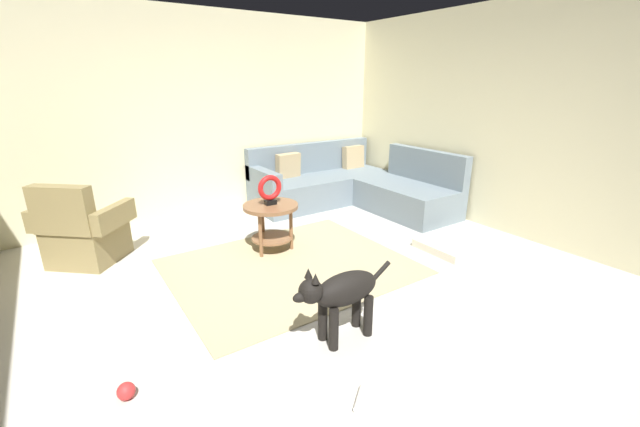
{
  "coord_description": "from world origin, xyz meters",
  "views": [
    {
      "loc": [
        -1.66,
        -2.52,
        1.82
      ],
      "look_at": [
        0.45,
        0.6,
        0.55
      ],
      "focal_mm": 22.23,
      "sensor_mm": 36.0,
      "label": 1
    }
  ],
  "objects_px": {
    "torus_sculpture": "(270,189)",
    "sectional_couch": "(351,187)",
    "dog_toy_rope": "(360,398)",
    "dog": "(341,293)",
    "dog_bed_mat": "(456,243)",
    "side_table": "(271,215)",
    "dog_toy_ball": "(126,391)",
    "armchair": "(83,233)"
  },
  "relations": [
    {
      "from": "dog_bed_mat",
      "to": "dog_toy_ball",
      "type": "xyz_separation_m",
      "value": [
        -3.53,
        -0.37,
        0.01
      ]
    },
    {
      "from": "dog_bed_mat",
      "to": "dog_toy_ball",
      "type": "bearing_deg",
      "value": -174.09
    },
    {
      "from": "dog",
      "to": "sectional_couch",
      "type": "bearing_deg",
      "value": -38.69
    },
    {
      "from": "sectional_couch",
      "to": "dog_toy_rope",
      "type": "xyz_separation_m",
      "value": [
        -2.39,
        -3.12,
        -0.26
      ]
    },
    {
      "from": "torus_sculpture",
      "to": "dog_toy_rope",
      "type": "height_order",
      "value": "torus_sculpture"
    },
    {
      "from": "dog_bed_mat",
      "to": "dog",
      "type": "distance_m",
      "value": 2.23
    },
    {
      "from": "sectional_couch",
      "to": "dog_bed_mat",
      "type": "xyz_separation_m",
      "value": [
        -0.01,
        -1.94,
        -0.24
      ]
    },
    {
      "from": "sectional_couch",
      "to": "dog_bed_mat",
      "type": "distance_m",
      "value": 1.96
    },
    {
      "from": "armchair",
      "to": "dog_toy_rope",
      "type": "xyz_separation_m",
      "value": [
        1.15,
        -3.09,
        -0.3
      ]
    },
    {
      "from": "dog",
      "to": "armchair",
      "type": "bearing_deg",
      "value": 30.25
    },
    {
      "from": "torus_sculpture",
      "to": "sectional_couch",
      "type": "bearing_deg",
      "value": 25.16
    },
    {
      "from": "dog_toy_ball",
      "to": "dog_toy_rope",
      "type": "bearing_deg",
      "value": -35.23
    },
    {
      "from": "dog_toy_ball",
      "to": "dog_bed_mat",
      "type": "bearing_deg",
      "value": 5.91
    },
    {
      "from": "side_table",
      "to": "dog_toy_ball",
      "type": "xyz_separation_m",
      "value": [
        -1.75,
        -1.47,
        -0.36
      ]
    },
    {
      "from": "torus_sculpture",
      "to": "dog_toy_rope",
      "type": "distance_m",
      "value": 2.45
    },
    {
      "from": "dog_toy_rope",
      "to": "dog_bed_mat",
      "type": "bearing_deg",
      "value": 26.24
    },
    {
      "from": "torus_sculpture",
      "to": "side_table",
      "type": "bearing_deg",
      "value": 0.0
    },
    {
      "from": "sectional_couch",
      "to": "dog_toy_rope",
      "type": "bearing_deg",
      "value": -127.49
    },
    {
      "from": "dog_toy_rope",
      "to": "dog",
      "type": "bearing_deg",
      "value": 64.16
    },
    {
      "from": "torus_sculpture",
      "to": "dog_bed_mat",
      "type": "distance_m",
      "value": 2.2
    },
    {
      "from": "side_table",
      "to": "dog_toy_rope",
      "type": "xyz_separation_m",
      "value": [
        -0.6,
        -2.28,
        -0.39
      ]
    },
    {
      "from": "sectional_couch",
      "to": "side_table",
      "type": "distance_m",
      "value": 1.98
    },
    {
      "from": "dog",
      "to": "dog_toy_ball",
      "type": "bearing_deg",
      "value": 80.88
    },
    {
      "from": "side_table",
      "to": "dog",
      "type": "relative_size",
      "value": 0.71
    },
    {
      "from": "side_table",
      "to": "dog_bed_mat",
      "type": "bearing_deg",
      "value": -31.62
    },
    {
      "from": "sectional_couch",
      "to": "dog_toy_ball",
      "type": "height_order",
      "value": "sectional_couch"
    },
    {
      "from": "sectional_couch",
      "to": "dog",
      "type": "bearing_deg",
      "value": -129.64
    },
    {
      "from": "armchair",
      "to": "dog_bed_mat",
      "type": "relative_size",
      "value": 1.25
    },
    {
      "from": "sectional_couch",
      "to": "torus_sculpture",
      "type": "bearing_deg",
      "value": -154.84
    },
    {
      "from": "sectional_couch",
      "to": "dog_bed_mat",
      "type": "height_order",
      "value": "sectional_couch"
    },
    {
      "from": "side_table",
      "to": "torus_sculpture",
      "type": "height_order",
      "value": "torus_sculpture"
    },
    {
      "from": "dog",
      "to": "dog_toy_rope",
      "type": "height_order",
      "value": "dog"
    },
    {
      "from": "armchair",
      "to": "dog_toy_ball",
      "type": "bearing_deg",
      "value": -48.78
    },
    {
      "from": "dog",
      "to": "dog_toy_ball",
      "type": "relative_size",
      "value": 7.96
    },
    {
      "from": "torus_sculpture",
      "to": "dog",
      "type": "relative_size",
      "value": 0.38
    },
    {
      "from": "torus_sculpture",
      "to": "dog",
      "type": "height_order",
      "value": "torus_sculpture"
    },
    {
      "from": "sectional_couch",
      "to": "dog_toy_rope",
      "type": "relative_size",
      "value": 12.01
    },
    {
      "from": "side_table",
      "to": "dog_toy_ball",
      "type": "bearing_deg",
      "value": -139.99
    },
    {
      "from": "torus_sculpture",
      "to": "dog",
      "type": "bearing_deg",
      "value": -100.83
    },
    {
      "from": "dog",
      "to": "dog_toy_ball",
      "type": "distance_m",
      "value": 1.48
    },
    {
      "from": "torus_sculpture",
      "to": "dog_toy_ball",
      "type": "distance_m",
      "value": 2.37
    },
    {
      "from": "side_table",
      "to": "torus_sculpture",
      "type": "xyz_separation_m",
      "value": [
        -0.0,
        0.0,
        0.29
      ]
    }
  ]
}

